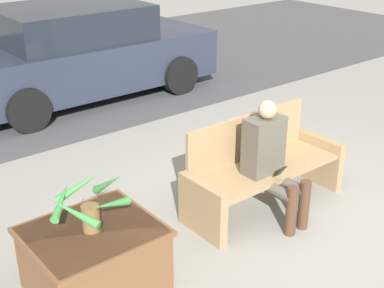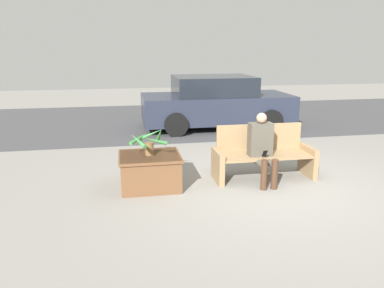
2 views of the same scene
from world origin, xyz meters
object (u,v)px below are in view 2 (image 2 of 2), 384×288
Objects in this scene: bench at (263,155)px; person_seated at (262,146)px; potted_plant at (149,141)px; planter_box at (150,170)px; parked_car at (216,103)px.

bench is 1.49× the size of person_seated.
bench is at bearing 3.59° from potted_plant.
person_seated is 1.19× the size of planter_box.
bench is 1.77× the size of planter_box.
person_seated reaches higher than planter_box.
parked_car is (2.16, 4.28, -0.07)m from potted_plant.
potted_plant reaches higher than bench.
planter_box is (-1.85, 0.08, -0.33)m from person_seated.
potted_plant is at bearing -116.77° from parked_car.
person_seated is at bearing -115.96° from bench.
parked_car is at bearing 86.06° from person_seated.
bench is 2.00m from potted_plant.
planter_box is 1.58× the size of potted_plant.
planter_box is at bearing 177.37° from person_seated.
potted_plant is (-1.96, -0.12, 0.37)m from bench.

